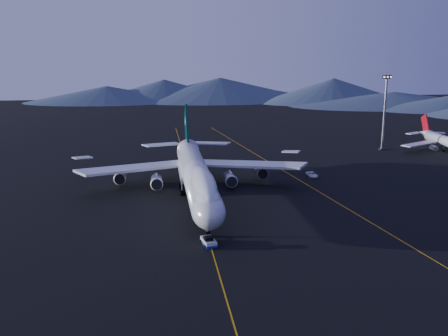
{
  "coord_description": "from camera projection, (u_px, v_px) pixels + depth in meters",
  "views": [
    {
      "loc": [
        -9.51,
        -116.86,
        35.58
      ],
      "look_at": [
        7.53,
        4.69,
        6.0
      ],
      "focal_mm": 40.0,
      "sensor_mm": 36.0,
      "label": 1
    }
  ],
  "objects": [
    {
      "name": "pushback_tug",
      "position": [
        209.0,
        242.0,
        92.34
      ],
      "size": [
        3.1,
        4.63,
        1.87
      ],
      "rotation": [
        0.0,
        0.0,
        0.19
      ],
      "color": "silver",
      "rests_on": "ground"
    },
    {
      "name": "floodlight_mast",
      "position": [
        384.0,
        112.0,
        176.23
      ],
      "size": [
        3.27,
        2.45,
        26.44
      ],
      "rotation": [
        0.0,
        0.0,
        0.21
      ],
      "color": "black",
      "rests_on": "ground"
    },
    {
      "name": "taxiway_line_side",
      "position": [
        303.0,
        182.0,
        135.8
      ],
      "size": [
        28.08,
        198.09,
        0.01
      ],
      "primitive_type": "cube",
      "rotation": [
        0.0,
        0.0,
        0.14
      ],
      "color": "orange",
      "rests_on": "ground"
    },
    {
      "name": "boeing_747",
      "position": [
        196.0,
        174.0,
        120.8
      ],
      "size": [
        59.62,
        72.43,
        19.37
      ],
      "color": "silver",
      "rests_on": "ground"
    },
    {
      "name": "taxiway_line_main",
      "position": [
        196.0,
        197.0,
        122.12
      ],
      "size": [
        0.25,
        220.0,
        0.01
      ],
      "primitive_type": "cube",
      "color": "orange",
      "rests_on": "ground"
    },
    {
      "name": "service_van",
      "position": [
        312.0,
        174.0,
        141.28
      ],
      "size": [
        2.59,
        5.1,
        1.38
      ],
      "primitive_type": "imported",
      "rotation": [
        0.0,
        0.0,
        0.06
      ],
      "color": "white",
      "rests_on": "ground"
    },
    {
      "name": "ground",
      "position": [
        196.0,
        197.0,
        122.13
      ],
      "size": [
        500.0,
        500.0,
        0.0
      ],
      "primitive_type": "plane",
      "color": "black",
      "rests_on": "ground"
    }
  ]
}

